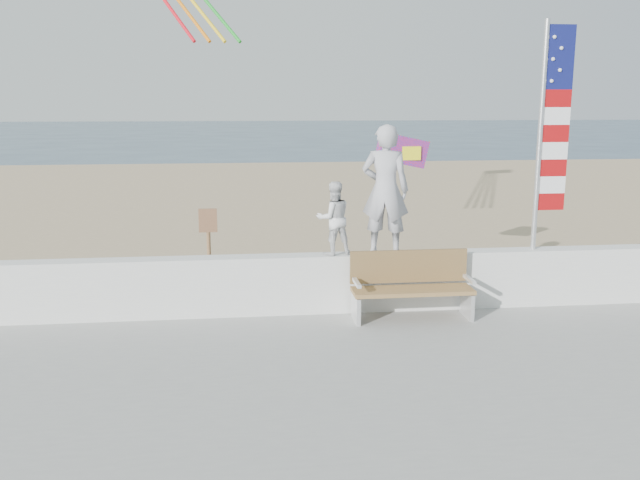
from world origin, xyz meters
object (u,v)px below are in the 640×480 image
(adult, at_px, (385,190))
(child, at_px, (334,218))
(bench, at_px, (411,285))
(flag, at_px, (549,127))

(adult, relative_size, child, 1.76)
(adult, height_order, bench, adult)
(flag, bearing_deg, child, 180.00)
(bench, bearing_deg, adult, 125.59)
(bench, distance_m, flag, 3.22)
(flag, bearing_deg, bench, -168.36)
(bench, height_order, flag, flag)
(adult, distance_m, child, 0.90)
(child, bearing_deg, adult, 169.33)
(bench, relative_size, flag, 0.51)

